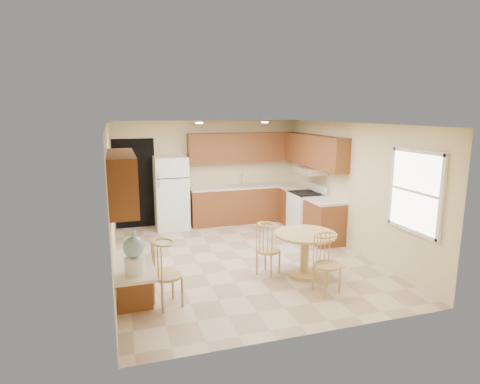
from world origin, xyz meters
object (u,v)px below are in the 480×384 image
object	(u,v)px
stove	(306,212)
chair_desk	(168,270)
dining_table	(305,248)
chair_table_b	(330,260)
water_crock	(134,254)
chair_table_a	(270,245)
refrigerator	(171,193)

from	to	relation	value
stove	chair_desk	distance (m)	4.43
dining_table	chair_table_b	world-z (taller)	chair_table_b
stove	water_crock	size ratio (longest dim) A/B	2.01
dining_table	chair_table_b	bearing A→B (deg)	-86.11
chair_desk	dining_table	bearing A→B (deg)	83.52
chair_table_a	chair_table_b	size ratio (longest dim) A/B	0.99
stove	dining_table	size ratio (longest dim) A/B	1.08
chair_table_b	water_crock	xyz separation A→B (m)	(-2.81, -0.21, 0.47)
refrigerator	chair_desk	world-z (taller)	refrigerator
chair_table_b	refrigerator	bearing A→B (deg)	-78.23
chair_table_a	chair_table_b	bearing A→B (deg)	-4.39
chair_table_b	chair_desk	world-z (taller)	chair_desk
dining_table	chair_table_a	distance (m)	0.58
refrigerator	chair_table_b	size ratio (longest dim) A/B	1.91
stove	chair_desk	xyz separation A→B (m)	(-3.47, -2.74, 0.11)
stove	dining_table	world-z (taller)	stove
chair_table_b	water_crock	distance (m)	2.86
stove	chair_table_b	xyz separation A→B (m)	(-1.11, -3.00, 0.07)
refrigerator	dining_table	size ratio (longest dim) A/B	1.68
dining_table	chair_table_a	world-z (taller)	chair_table_a
chair_desk	chair_table_a	bearing A→B (deg)	91.86
refrigerator	chair_desk	xyz separation A→B (m)	(-0.60, -3.96, -0.27)
dining_table	chair_desk	distance (m)	2.36
chair_desk	chair_table_b	bearing A→B (deg)	65.65
chair_table_b	stove	bearing A→B (deg)	-121.23
refrigerator	chair_table_a	xyz separation A→B (m)	(1.16, -3.32, -0.31)
water_crock	chair_desk	bearing A→B (deg)	46.47
refrigerator	chair_table_b	distance (m)	4.59
refrigerator	water_crock	distance (m)	4.56
stove	chair_table_b	world-z (taller)	stove
stove	dining_table	xyz separation A→B (m)	(-1.16, -2.27, 0.02)
chair_desk	water_crock	size ratio (longest dim) A/B	1.75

